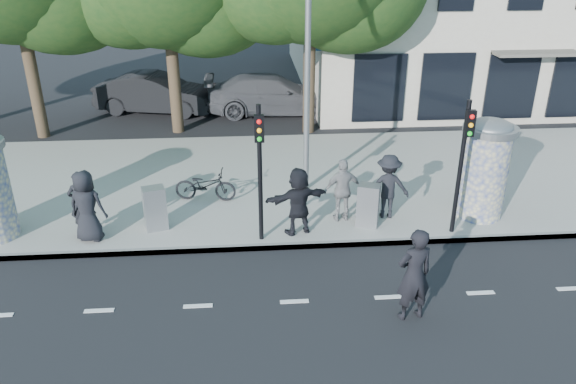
{
  "coord_description": "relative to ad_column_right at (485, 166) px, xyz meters",
  "views": [
    {
      "loc": [
        -0.88,
        -8.21,
        7.02
      ],
      "look_at": [
        0.03,
        3.5,
        1.55
      ],
      "focal_mm": 35.0,
      "sensor_mm": 36.0,
      "label": 1
    }
  ],
  "objects": [
    {
      "name": "ground",
      "position": [
        -5.2,
        -4.7,
        -1.54
      ],
      "size": [
        120.0,
        120.0,
        0.0
      ],
      "primitive_type": "plane",
      "color": "black",
      "rests_on": "ground"
    },
    {
      "name": "sidewalk",
      "position": [
        -5.2,
        2.8,
        -1.46
      ],
      "size": [
        40.0,
        8.0,
        0.15
      ],
      "primitive_type": "cube",
      "color": "gray",
      "rests_on": "ground"
    },
    {
      "name": "curb",
      "position": [
        -5.2,
        -1.15,
        -1.46
      ],
      "size": [
        40.0,
        0.1,
        0.16
      ],
      "primitive_type": "cube",
      "color": "slate",
      "rests_on": "ground"
    },
    {
      "name": "lane_dash_far",
      "position": [
        -5.2,
        -3.3,
        -1.53
      ],
      "size": [
        32.0,
        0.12,
        0.01
      ],
      "primitive_type": "cube",
      "color": "silver",
      "rests_on": "ground"
    },
    {
      "name": "ad_column_right",
      "position": [
        0.0,
        0.0,
        0.0
      ],
      "size": [
        1.36,
        1.36,
        2.65
      ],
      "color": "beige",
      "rests_on": "sidewalk"
    },
    {
      "name": "traffic_pole_near",
      "position": [
        -5.8,
        -0.91,
        0.69
      ],
      "size": [
        0.22,
        0.31,
        3.4
      ],
      "color": "black",
      "rests_on": "sidewalk"
    },
    {
      "name": "traffic_pole_far",
      "position": [
        -1.0,
        -0.91,
        0.69
      ],
      "size": [
        0.22,
        0.31,
        3.4
      ],
      "color": "black",
      "rests_on": "sidewalk"
    },
    {
      "name": "street_lamp",
      "position": [
        -4.4,
        1.93,
        3.26
      ],
      "size": [
        0.25,
        0.93,
        8.0
      ],
      "color": "slate",
      "rests_on": "sidewalk"
    },
    {
      "name": "ped_a",
      "position": [
        -9.95,
        -0.56,
        -0.49
      ],
      "size": [
        0.98,
        0.75,
        1.8
      ],
      "primitive_type": "imported",
      "rotation": [
        0.0,
        0.0,
        2.93
      ],
      "color": "black",
      "rests_on": "sidewalk"
    },
    {
      "name": "ped_b",
      "position": [
        -10.16,
        -0.25,
        -0.55
      ],
      "size": [
        0.65,
        0.46,
        1.68
      ],
      "primitive_type": "imported",
      "rotation": [
        0.0,
        0.0,
        3.25
      ],
      "color": "black",
      "rests_on": "sidewalk"
    },
    {
      "name": "ped_d",
      "position": [
        -2.47,
        0.1,
        -0.52
      ],
      "size": [
        1.2,
        0.8,
        1.73
      ],
      "primitive_type": "imported",
      "rotation": [
        0.0,
        0.0,
        3.0
      ],
      "color": "black",
      "rests_on": "sidewalk"
    },
    {
      "name": "ped_e",
      "position": [
        -3.67,
        -0.01,
        -0.54
      ],
      "size": [
        1.06,
        0.7,
        1.7
      ],
      "primitive_type": "imported",
      "rotation": [
        0.0,
        0.0,
        3.28
      ],
      "color": "gray",
      "rests_on": "sidewalk"
    },
    {
      "name": "ped_f",
      "position": [
        -4.87,
        -0.6,
        -0.52
      ],
      "size": [
        1.71,
        1.03,
        1.73
      ],
      "primitive_type": "imported",
      "rotation": [
        0.0,
        0.0,
        3.45
      ],
      "color": "black",
      "rests_on": "sidewalk"
    },
    {
      "name": "man_road",
      "position": [
        -2.94,
        -3.98,
        -0.54
      ],
      "size": [
        0.81,
        0.62,
        1.99
      ],
      "primitive_type": "imported",
      "rotation": [
        0.0,
        0.0,
        3.36
      ],
      "color": "black",
      "rests_on": "ground"
    },
    {
      "name": "bicycle",
      "position": [
        -7.28,
        1.47,
        -0.94
      ],
      "size": [
        0.86,
        1.78,
        0.9
      ],
      "primitive_type": "imported",
      "rotation": [
        0.0,
        0.0,
        1.41
      ],
      "color": "black",
      "rests_on": "sidewalk"
    },
    {
      "name": "cabinet_left",
      "position": [
        -8.43,
        -0.12,
        -0.82
      ],
      "size": [
        0.63,
        0.53,
        1.13
      ],
      "primitive_type": "cube",
      "rotation": [
        0.0,
        0.0,
        0.3
      ],
      "color": "gray",
      "rests_on": "sidewalk"
    },
    {
      "name": "cabinet_right",
      "position": [
        -3.07,
        -0.36,
        -0.82
      ],
      "size": [
        0.64,
        0.55,
        1.13
      ],
      "primitive_type": "cube",
      "rotation": [
        0.0,
        0.0,
        -0.35
      ],
      "color": "slate",
      "rests_on": "sidewalk"
    },
    {
      "name": "car_mid",
      "position": [
        -9.83,
        10.62,
        -0.71
      ],
      "size": [
        2.81,
        5.27,
        1.65
      ],
      "primitive_type": "imported",
      "rotation": [
        0.0,
        0.0,
        1.35
      ],
      "color": "black",
      "rests_on": "ground"
    },
    {
      "name": "car_right",
      "position": [
        -4.97,
        10.18,
        -0.73
      ],
      "size": [
        2.32,
        5.58,
        1.61
      ],
      "primitive_type": "imported",
      "rotation": [
        0.0,
        0.0,
        1.58
      ],
      "color": "#48494F",
      "rests_on": "ground"
    }
  ]
}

